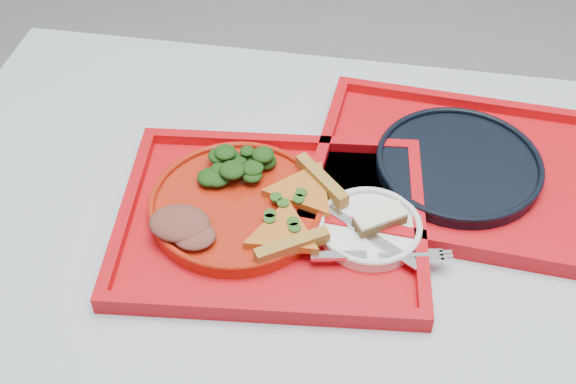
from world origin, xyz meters
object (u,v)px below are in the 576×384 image
object	(u,v)px
tray_main	(272,223)
navy_plate	(458,166)
dinner_plate	(237,207)
dessert_bar	(380,219)
tray_far	(457,172)

from	to	relation	value
tray_main	navy_plate	size ratio (longest dim) A/B	1.73
dinner_plate	dessert_bar	world-z (taller)	dessert_bar
dessert_bar	tray_main	bearing A→B (deg)	148.51
tray_far	dinner_plate	xyz separation A→B (m)	(-0.33, -0.15, 0.02)
dessert_bar	tray_far	bearing A→B (deg)	19.33
tray_far	navy_plate	bearing A→B (deg)	0.00
tray_main	tray_far	xyz separation A→B (m)	(0.27, 0.16, 0.00)
navy_plate	dessert_bar	world-z (taller)	dessert_bar
dinner_plate	navy_plate	world-z (taller)	dinner_plate
tray_far	navy_plate	size ratio (longest dim) A/B	1.73
tray_main	dessert_bar	xyz separation A→B (m)	(0.16, 0.01, 0.03)
tray_main	dinner_plate	xyz separation A→B (m)	(-0.06, 0.01, 0.02)
tray_far	dessert_bar	xyz separation A→B (m)	(-0.11, -0.15, 0.03)
tray_main	navy_plate	xyz separation A→B (m)	(0.27, 0.16, 0.01)
dinner_plate	navy_plate	bearing A→B (deg)	24.16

